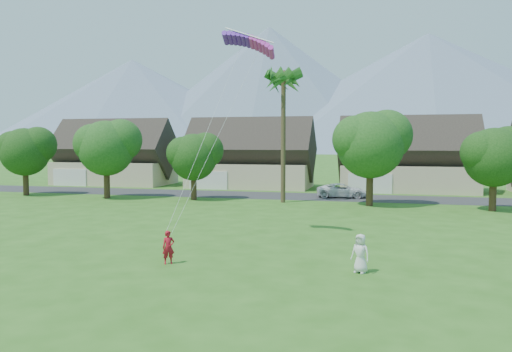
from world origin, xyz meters
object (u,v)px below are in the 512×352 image
(kite_flyer, at_px, (168,247))
(parked_car, at_px, (342,191))
(watcher, at_px, (360,253))
(parafoil_kite, at_px, (250,41))

(kite_flyer, relative_size, parked_car, 0.30)
(watcher, xyz_separation_m, parked_car, (-3.01, 29.56, -0.14))
(kite_flyer, relative_size, parafoil_kite, 0.48)
(kite_flyer, relative_size, watcher, 0.92)
(parafoil_kite, bearing_deg, parked_car, 83.32)
(kite_flyer, height_order, watcher, watcher)
(kite_flyer, bearing_deg, parked_car, 45.93)
(parked_car, bearing_deg, kite_flyer, 162.19)
(parked_car, bearing_deg, parafoil_kite, 163.71)
(kite_flyer, distance_m, parked_car, 30.70)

